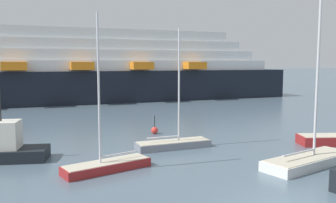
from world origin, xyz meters
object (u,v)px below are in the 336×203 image
at_px(channel_buoy_0, 155,130).
at_px(sailboat_1, 173,143).
at_px(sailboat_4, 107,164).
at_px(cruise_ship, 15,70).
at_px(sailboat_3, 309,158).

bearing_deg(channel_buoy_0, sailboat_1, -92.42).
height_order(sailboat_4, channel_buoy_0, sailboat_4).
xyz_separation_m(sailboat_1, cruise_ship, (-12.16, 33.01, 4.43)).
distance_m(sailboat_3, sailboat_4, 11.40).
xyz_separation_m(sailboat_3, cruise_ship, (-17.98, 39.54, 4.37)).
bearing_deg(sailboat_3, cruise_ship, 99.06).
bearing_deg(cruise_ship, sailboat_1, -71.80).
height_order(sailboat_3, sailboat_4, sailboat_3).
bearing_deg(channel_buoy_0, sailboat_4, -121.68).
bearing_deg(sailboat_1, cruise_ship, 107.71).
distance_m(sailboat_4, channel_buoy_0, 10.31).
relative_size(sailboat_1, cruise_ship, 0.10).
bearing_deg(cruise_ship, sailboat_3, -67.56).
relative_size(channel_buoy_0, cruise_ship, 0.02).
distance_m(sailboat_1, sailboat_4, 6.36).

